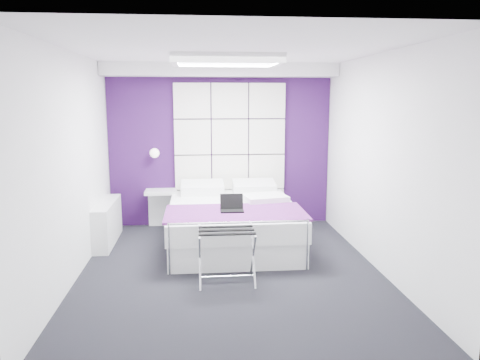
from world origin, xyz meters
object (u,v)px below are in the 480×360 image
object	(u,v)px
radiator	(107,223)
nightstand	(161,192)
luggage_rack	(227,256)
wall_lamp	(155,153)
laptop	(232,207)
bed	(232,222)

from	to	relation	value
radiator	nightstand	bearing A→B (deg)	44.95
radiator	luggage_rack	distance (m)	2.31
luggage_rack	radiator	bearing A→B (deg)	134.70
wall_lamp	laptop	bearing A→B (deg)	-53.86
luggage_rack	bed	bearing A→B (deg)	83.13
laptop	radiator	bearing A→B (deg)	157.55
radiator	bed	xyz separation A→B (m)	(1.79, -0.25, 0.03)
wall_lamp	nightstand	size ratio (longest dim) A/B	0.31
wall_lamp	radiator	distance (m)	1.35
bed	laptop	size ratio (longest dim) A/B	7.29
nightstand	luggage_rack	xyz separation A→B (m)	(0.90, -2.36, -0.29)
bed	laptop	distance (m)	0.61
radiator	laptop	size ratio (longest dim) A/B	3.98
bed	nightstand	distance (m)	1.47
luggage_rack	laptop	size ratio (longest dim) A/B	2.07
laptop	luggage_rack	bearing A→B (deg)	-97.16
nightstand	laptop	size ratio (longest dim) A/B	1.63
bed	wall_lamp	bearing A→B (deg)	138.62
bed	luggage_rack	size ratio (longest dim) A/B	3.52
wall_lamp	radiator	xyz separation A→B (m)	(-0.64, -0.76, -0.92)
wall_lamp	bed	bearing A→B (deg)	-41.38
nightstand	luggage_rack	distance (m)	2.54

